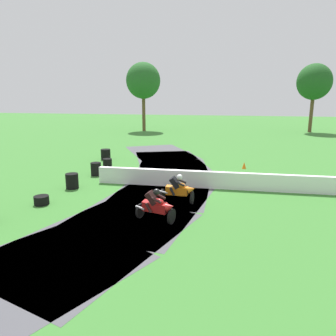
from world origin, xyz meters
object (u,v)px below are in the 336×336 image
object	(u,v)px
tire_stack_extra_b	(106,154)
motorcycle_lead_red	(156,206)
motorcycle_chase_orange	(178,189)
tire_stack_far	(96,169)
tire_stack_extra_a	(107,163)
traffic_cone	(244,165)
tire_stack_mid_b	(72,181)
tire_stack_mid_a	(42,200)

from	to	relation	value
tire_stack_extra_b	motorcycle_lead_red	bearing A→B (deg)	-59.99
motorcycle_chase_orange	tire_stack_far	xyz separation A→B (m)	(-5.76, 4.17, -0.26)
tire_stack_extra_a	traffic_cone	distance (m)	9.23
tire_stack_far	tire_stack_extra_a	xyz separation A→B (m)	(-0.12, 2.23, -0.10)
tire_stack_far	tire_stack_extra_a	world-z (taller)	tire_stack_far
motorcycle_chase_orange	tire_stack_mid_b	bearing A→B (deg)	167.37
motorcycle_lead_red	tire_stack_extra_b	xyz separation A→B (m)	(-6.47, 11.20, -0.26)
tire_stack_extra_b	traffic_cone	xyz separation A→B (m)	(10.23, -1.16, -0.18)
motorcycle_lead_red	tire_stack_mid_a	world-z (taller)	motorcycle_lead_red
tire_stack_mid_b	tire_stack_extra_a	size ratio (longest dim) A/B	1.32
motorcycle_chase_orange	tire_stack_mid_a	world-z (taller)	motorcycle_chase_orange
tire_stack_far	traffic_cone	world-z (taller)	tire_stack_far
tire_stack_mid_b	tire_stack_far	xyz separation A→B (m)	(0.13, 2.85, 0.00)
traffic_cone	motorcycle_chase_orange	bearing A→B (deg)	-112.84
tire_stack_mid_b	traffic_cone	bearing A→B (deg)	34.98
motorcycle_chase_orange	tire_stack_extra_a	xyz separation A→B (m)	(-5.88, 6.40, -0.36)
tire_stack_far	tire_stack_extra_a	distance (m)	2.23
tire_stack_mid_b	traffic_cone	size ratio (longest dim) A/B	1.82
tire_stack_mid_a	tire_stack_extra_a	world-z (taller)	tire_stack_extra_a
traffic_cone	tire_stack_far	bearing A→B (deg)	-158.50
tire_stack_far	tire_stack_extra_b	size ratio (longest dim) A/B	1.00
motorcycle_lead_red	traffic_cone	xyz separation A→B (m)	(3.76, 10.03, -0.44)
tire_stack_mid_a	tire_stack_extra_a	bearing A→B (deg)	88.67
tire_stack_mid_b	tire_stack_extra_b	distance (m)	7.64
tire_stack_mid_a	tire_stack_mid_b	bearing A→B (deg)	86.40
tire_stack_mid_b	tire_stack_far	bearing A→B (deg)	87.36
tire_stack_extra_a	traffic_cone	bearing A→B (deg)	8.24
tire_stack_mid_b	tire_stack_extra_b	size ratio (longest dim) A/B	1.00
tire_stack_far	motorcycle_chase_orange	bearing A→B (deg)	-35.89
tire_stack_extra_a	tire_stack_extra_b	size ratio (longest dim) A/B	0.76
tire_stack_mid_a	tire_stack_extra_b	xyz separation A→B (m)	(-0.92, 10.20, 0.20)
motorcycle_lead_red	tire_stack_mid_a	distance (m)	5.66
motorcycle_chase_orange	tire_stack_mid_a	size ratio (longest dim) A/B	2.57
tire_stack_mid_b	tire_stack_extra_a	world-z (taller)	tire_stack_mid_b
tire_stack_far	tire_stack_extra_b	xyz separation A→B (m)	(-1.21, 4.72, 0.00)
motorcycle_chase_orange	tire_stack_mid_a	bearing A→B (deg)	-167.76
motorcycle_lead_red	motorcycle_chase_orange	distance (m)	2.37
tire_stack_extra_b	traffic_cone	world-z (taller)	tire_stack_extra_b
tire_stack_extra_a	traffic_cone	xyz separation A→B (m)	(9.13, 1.32, -0.08)
tire_stack_mid_a	traffic_cone	world-z (taller)	traffic_cone
tire_stack_extra_a	motorcycle_lead_red	bearing A→B (deg)	-58.33
motorcycle_chase_orange	tire_stack_mid_b	size ratio (longest dim) A/B	2.12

